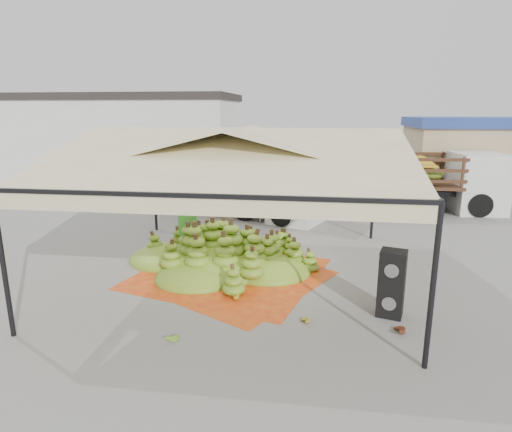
# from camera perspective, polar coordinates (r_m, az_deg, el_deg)

# --- Properties ---
(ground) EXTENTS (90.00, 90.00, 0.00)m
(ground) POSITION_cam_1_polar(r_m,az_deg,el_deg) (12.10, -1.95, -7.66)
(ground) COLOR slate
(ground) RESTS_ON ground
(canopy_tent) EXTENTS (8.10, 8.10, 4.00)m
(canopy_tent) POSITION_cam_1_polar(r_m,az_deg,el_deg) (11.31, -2.08, 8.09)
(canopy_tent) COLOR black
(canopy_tent) RESTS_ON ground
(building_white) EXTENTS (14.30, 6.30, 5.40)m
(building_white) POSITION_cam_1_polar(r_m,az_deg,el_deg) (27.84, -17.73, 9.68)
(building_white) COLOR silver
(building_white) RESTS_ON ground
(building_tan) EXTENTS (6.30, 5.30, 4.10)m
(building_tan) POSITION_cam_1_polar(r_m,az_deg,el_deg) (25.49, 26.55, 7.11)
(building_tan) COLOR tan
(building_tan) RESTS_ON ground
(tarp_left) EXTENTS (5.70, 5.55, 0.01)m
(tarp_left) POSITION_cam_1_polar(r_m,az_deg,el_deg) (12.11, -3.55, -7.61)
(tarp_left) COLOR orange
(tarp_left) RESTS_ON ground
(tarp_right) EXTENTS (5.49, 5.57, 0.01)m
(tarp_right) POSITION_cam_1_polar(r_m,az_deg,el_deg) (11.73, -2.41, -8.34)
(tarp_right) COLOR #D95914
(tarp_right) RESTS_ON ground
(banana_heap) EXTENTS (6.82, 6.12, 1.23)m
(banana_heap) POSITION_cam_1_polar(r_m,az_deg,el_deg) (12.44, -4.87, -4.06)
(banana_heap) COLOR #5D851B
(banana_heap) RESTS_ON ground
(hand_yellow_a) EXTENTS (0.47, 0.43, 0.17)m
(hand_yellow_a) POSITION_cam_1_polar(r_m,az_deg,el_deg) (9.46, 6.24, -13.59)
(hand_yellow_a) COLOR #B28923
(hand_yellow_a) RESTS_ON ground
(hand_yellow_b) EXTENTS (0.51, 0.46, 0.19)m
(hand_yellow_b) POSITION_cam_1_polar(r_m,az_deg,el_deg) (10.48, -3.18, -10.62)
(hand_yellow_b) COLOR gold
(hand_yellow_b) RESTS_ON ground
(hand_red_a) EXTENTS (0.52, 0.45, 0.22)m
(hand_red_a) POSITION_cam_1_polar(r_m,az_deg,el_deg) (9.47, 18.15, -14.08)
(hand_red_a) COLOR #531D13
(hand_red_a) RESTS_ON ground
(hand_red_b) EXTENTS (0.46, 0.43, 0.17)m
(hand_red_b) POSITION_cam_1_polar(r_m,az_deg,el_deg) (10.76, 16.05, -10.56)
(hand_red_b) COLOR #5A2414
(hand_red_b) RESTS_ON ground
(hand_green) EXTENTS (0.54, 0.52, 0.19)m
(hand_green) POSITION_cam_1_polar(r_m,az_deg,el_deg) (9.00, -11.33, -15.28)
(hand_green) COLOR #59851B
(hand_green) RESTS_ON ground
(hanging_bunches) EXTENTS (3.24, 0.24, 0.20)m
(hanging_bunches) POSITION_cam_1_polar(r_m,az_deg,el_deg) (11.59, 4.02, 4.82)
(hanging_bunches) COLOR #4F7017
(hanging_bunches) RESTS_ON ground
(speaker_stack) EXTENTS (0.66, 0.61, 1.51)m
(speaker_stack) POSITION_cam_1_polar(r_m,az_deg,el_deg) (9.93, 17.63, -8.57)
(speaker_stack) COLOR black
(speaker_stack) RESTS_ON ground
(banana_leaves) EXTENTS (0.96, 1.36, 3.70)m
(banana_leaves) POSITION_cam_1_polar(r_m,az_deg,el_deg) (13.40, -9.20, -5.65)
(banana_leaves) COLOR #24731E
(banana_leaves) RESTS_ON ground
(vendor) EXTENTS (0.77, 0.57, 1.93)m
(vendor) POSITION_cam_1_polar(r_m,az_deg,el_deg) (17.26, 1.09, 2.27)
(vendor) COLOR slate
(vendor) RESTS_ON ground
(truck_left) EXTENTS (7.31, 4.94, 2.38)m
(truck_left) POSITION_cam_1_polar(r_m,az_deg,el_deg) (18.50, -0.56, 4.64)
(truck_left) COLOR #533E1B
(truck_left) RESTS_ON ground
(truck_right) EXTENTS (7.76, 3.01, 2.62)m
(truck_right) POSITION_cam_1_polar(r_m,az_deg,el_deg) (20.74, 21.04, 5.13)
(truck_right) COLOR #462A17
(truck_right) RESTS_ON ground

